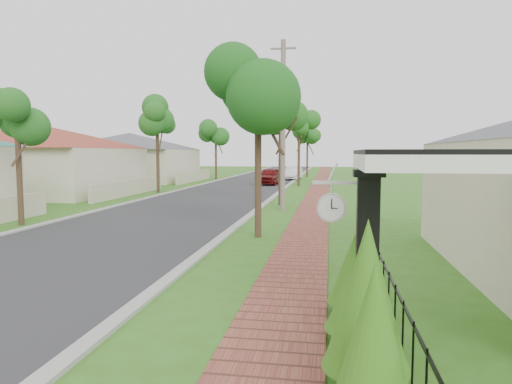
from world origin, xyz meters
The scene contains 16 objects.
ground centered at (0.00, 0.00, 0.00)m, with size 160.00×160.00×0.00m, color #366217.
road centered at (-3.00, 20.00, 0.00)m, with size 7.00×120.00×0.02m, color #28282B.
kerb_right centered at (0.65, 20.00, 0.00)m, with size 0.30×120.00×0.10m, color #9E9E99.
kerb_left centered at (-6.65, 20.00, 0.00)m, with size 0.30×120.00×0.10m, color #9E9E99.
sidewalk centered at (3.25, 20.00, 0.00)m, with size 1.50×120.00×0.03m, color #94533B.
porch_post centered at (4.55, -1.00, 1.12)m, with size 0.48×0.48×2.52m.
picket_fence centered at (4.90, 0.00, 0.53)m, with size 0.03×8.02×1.00m.
street_trees centered at (-2.87, 26.84, 4.54)m, with size 10.70×37.65×5.89m.
hedge_row centered at (4.45, -1.61, 0.82)m, with size 0.88×4.23×2.07m.
far_house_red centered at (-14.97, 20.00, 2.34)m, with size 15.56×15.56×4.60m.
far_house_grey centered at (-14.97, 34.00, 2.34)m, with size 15.56×15.56×4.60m.
parked_car_red centered at (-1.00, 30.95, 0.71)m, with size 1.67×4.16×1.42m, color #5E0E0E.
parked_car_white centered at (0.40, 37.99, 0.63)m, with size 1.34×3.83×1.26m, color white.
near_tree centered at (1.74, 7.00, 4.69)m, with size 2.29×2.29×5.88m.
utility_pole centered at (1.81, 14.08, 4.03)m, with size 1.20×0.24×7.95m.
station_clock centered at (4.06, -0.60, 1.95)m, with size 0.73×0.13×0.62m.
Camera 1 is at (4.02, -7.46, 2.75)m, focal length 32.00 mm.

